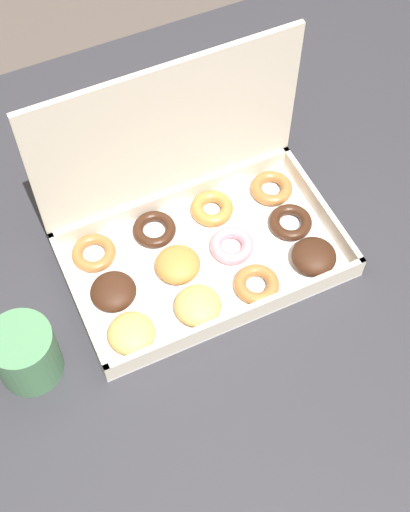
% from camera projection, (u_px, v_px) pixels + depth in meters
% --- Properties ---
extents(ground_plane, '(8.00, 8.00, 0.00)m').
position_uv_depth(ground_plane, '(194.00, 428.00, 1.64)').
color(ground_plane, '#564C44').
extents(dining_table, '(1.25, 0.98, 0.72)m').
position_uv_depth(dining_table, '(188.00, 292.00, 1.10)').
color(dining_table, '#2D2D33').
rests_on(dining_table, ground_plane).
extents(donut_box, '(0.39, 0.24, 0.28)m').
position_uv_depth(donut_box, '(194.00, 229.00, 1.00)').
color(donut_box, white).
rests_on(donut_box, dining_table).
extents(coffee_mug, '(0.08, 0.08, 0.09)m').
position_uv_depth(coffee_mug, '(25.00, 353.00, 0.91)').
color(coffee_mug, '#4C8456').
rests_on(coffee_mug, dining_table).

